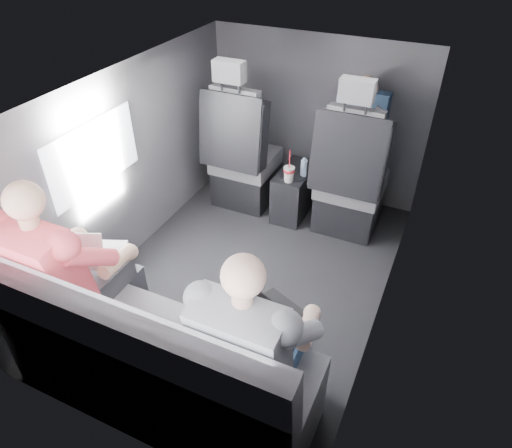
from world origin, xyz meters
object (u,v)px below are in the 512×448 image
at_px(rear_bench, 155,363).
at_px(laptop_white, 89,253).
at_px(laptop_black, 276,319).
at_px(front_seat_right, 350,185).
at_px(passenger_front_right, 359,129).
at_px(water_bottle, 304,168).
at_px(passenger_rear_right, 256,344).
at_px(center_console, 294,192).
at_px(passenger_rear_left, 70,273).
at_px(soda_cup, 289,174).
at_px(front_seat_left, 243,161).

distance_m(rear_bench, laptop_white, 0.69).
bearing_deg(laptop_black, laptop_white, 179.19).
xyz_separation_m(front_seat_right, passenger_front_right, (-0.04, 0.26, 0.34)).
xyz_separation_m(water_bottle, laptop_white, (-0.64, -1.63, 0.16)).
height_order(water_bottle, passenger_rear_right, passenger_rear_right).
relative_size(laptop_black, passenger_front_right, 0.55).
bearing_deg(laptop_white, center_console, 71.66).
xyz_separation_m(front_seat_right, rear_bench, (-0.45, -1.90, -0.09)).
distance_m(passenger_rear_left, passenger_rear_right, 1.04).
xyz_separation_m(soda_cup, laptop_black, (0.52, -1.52, 0.16)).
bearing_deg(water_bottle, passenger_rear_right, -76.83).
bearing_deg(center_console, laptop_black, -72.50).
distance_m(center_console, passenger_rear_right, 1.96).
height_order(front_seat_right, passenger_rear_left, front_seat_right).
bearing_deg(passenger_rear_right, laptop_white, 171.09).
distance_m(front_seat_left, front_seat_right, 0.90).
height_order(front_seat_right, laptop_white, front_seat_right).
xyz_separation_m(soda_cup, passenger_front_right, (0.40, 0.39, 0.27)).
bearing_deg(water_bottle, front_seat_right, 1.26).
height_order(rear_bench, passenger_rear_left, passenger_rear_left).
xyz_separation_m(center_console, passenger_rear_right, (0.50, -1.85, 0.41)).
xyz_separation_m(soda_cup, laptop_white, (-0.57, -1.50, 0.16)).
relative_size(passenger_rear_left, passenger_front_right, 1.71).
distance_m(soda_cup, laptop_black, 1.61).
distance_m(front_seat_left, passenger_rear_right, 2.05).
bearing_deg(laptop_white, soda_cup, 69.34).
distance_m(laptop_black, passenger_rear_right, 0.16).
bearing_deg(rear_bench, soda_cup, 89.68).
height_order(laptop_white, passenger_rear_right, passenger_rear_right).
bearing_deg(passenger_front_right, water_bottle, -141.20).
xyz_separation_m(laptop_black, passenger_front_right, (-0.12, 1.91, 0.11)).
bearing_deg(passenger_front_right, rear_bench, -100.84).
height_order(soda_cup, laptop_white, laptop_white).
bearing_deg(passenger_rear_right, rear_bench, -169.20).
relative_size(water_bottle, laptop_white, 0.40).
height_order(water_bottle, laptop_black, laptop_black).
bearing_deg(front_seat_left, passenger_rear_left, -92.86).
bearing_deg(passenger_rear_right, front_seat_right, 91.69).
distance_m(soda_cup, passenger_rear_right, 1.75).
height_order(front_seat_right, laptop_black, front_seat_right).
relative_size(center_console, rear_bench, 0.30).
bearing_deg(laptop_black, passenger_rear_left, -171.98).
relative_size(rear_bench, passenger_rear_right, 1.36).
bearing_deg(passenger_rear_right, water_bottle, 103.17).
distance_m(rear_bench, soda_cup, 1.77).
bearing_deg(passenger_rear_left, front_seat_left, 87.14).
xyz_separation_m(rear_bench, passenger_rear_left, (-0.54, 0.10, 0.32)).
distance_m(front_seat_left, laptop_black, 1.94).
relative_size(front_seat_left, front_seat_right, 1.00).
relative_size(water_bottle, passenger_rear_right, 0.13).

